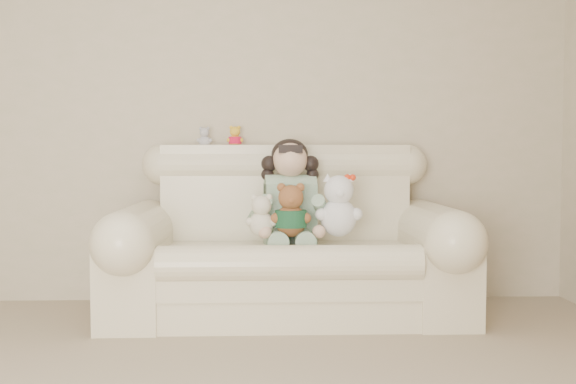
{
  "coord_description": "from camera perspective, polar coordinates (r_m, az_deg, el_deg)",
  "views": [
    {
      "loc": [
        0.23,
        -1.95,
        0.96
      ],
      "look_at": [
        0.37,
        1.9,
        0.75
      ],
      "focal_mm": 41.84,
      "sensor_mm": 36.0,
      "label": 1
    }
  ],
  "objects": [
    {
      "name": "wall_back",
      "position": [
        4.47,
        -5.14,
        7.48
      ],
      "size": [
        4.5,
        0.0,
        4.5
      ],
      "primitive_type": "plane",
      "rotation": [
        1.57,
        0.0,
        0.0
      ],
      "color": "beige",
      "rests_on": "ground"
    },
    {
      "name": "sofa",
      "position": [
        3.97,
        -0.06,
        -3.3
      ],
      "size": [
        2.1,
        0.95,
        1.03
      ],
      "primitive_type": null,
      "color": "beige",
      "rests_on": "floor"
    },
    {
      "name": "seated_child",
      "position": [
        4.04,
        0.18,
        0.1
      ],
      "size": [
        0.44,
        0.52,
        0.65
      ],
      "primitive_type": null,
      "rotation": [
        0.0,
        0.0,
        0.11
      ],
      "color": "#2F6C3B",
      "rests_on": "sofa"
    },
    {
      "name": "brown_teddy",
      "position": [
        3.8,
        0.24,
        -1.11
      ],
      "size": [
        0.26,
        0.22,
        0.36
      ],
      "primitive_type": null,
      "rotation": [
        0.0,
        0.0,
        0.22
      ],
      "color": "brown",
      "rests_on": "sofa"
    },
    {
      "name": "white_cat",
      "position": [
        3.85,
        4.32,
        -0.59
      ],
      "size": [
        0.28,
        0.22,
        0.42
      ],
      "primitive_type": null,
      "rotation": [
        0.0,
        0.0,
        -0.04
      ],
      "color": "white",
      "rests_on": "sofa"
    },
    {
      "name": "cream_teddy",
      "position": [
        3.81,
        -2.27,
        -1.65
      ],
      "size": [
        0.2,
        0.17,
        0.29
      ],
      "primitive_type": null,
      "rotation": [
        0.0,
        0.0,
        0.18
      ],
      "color": "beige",
      "rests_on": "sofa"
    },
    {
      "name": "yellow_mini_bear",
      "position": [
        4.34,
        -4.53,
        4.87
      ],
      "size": [
        0.12,
        0.11,
        0.17
      ],
      "primitive_type": null,
      "rotation": [
        0.0,
        0.0,
        0.26
      ],
      "color": "yellow",
      "rests_on": "sofa"
    },
    {
      "name": "grey_mini_plush",
      "position": [
        4.34,
        -7.11,
        4.8
      ],
      "size": [
        0.12,
        0.1,
        0.16
      ],
      "primitive_type": null,
      "rotation": [
        0.0,
        0.0,
        -0.27
      ],
      "color": "silver",
      "rests_on": "sofa"
    }
  ]
}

